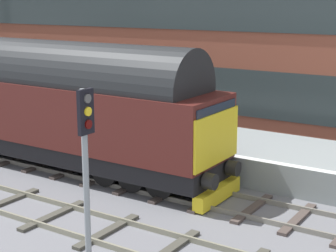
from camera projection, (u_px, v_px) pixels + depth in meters
ground_plane at (106, 177)px, 19.05m from camera, size 140.00×140.00×0.00m
track_main at (106, 176)px, 19.04m from camera, size 2.50×60.00×0.15m
track_adjacent_west at (29, 208)px, 16.11m from camera, size 2.50×60.00×0.15m
station_platform at (163, 141)px, 21.88m from camera, size 4.00×44.00×1.01m
diesel_locomotive at (13, 95)px, 20.87m from camera, size 2.74×18.08×4.68m
signal_post_near at (86, 157)px, 11.88m from camera, size 0.44×0.22×4.24m
platform_number_sign at (186, 107)px, 19.01m from camera, size 0.10×0.44×2.11m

